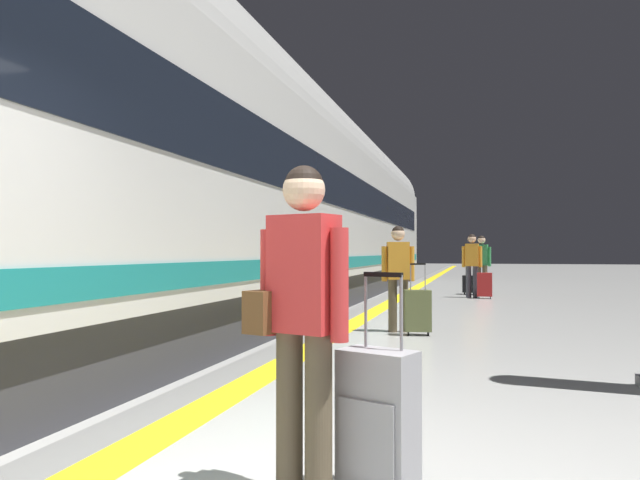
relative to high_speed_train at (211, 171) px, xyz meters
The scene contains 11 objects.
safety_line_strip 4.92m from the high_speed_train, 61.36° to the left, with size 0.36×80.00×0.01m, color yellow.
tactile_edge_band 4.81m from the high_speed_train, 64.92° to the left, with size 0.54×80.00×0.01m, color slate.
high_speed_train is the anchor object (origin of this frame).
traveller_foreground 6.70m from the high_speed_train, 60.28° to the right, with size 0.55×0.33×1.65m.
rolling_suitcase_foreground 6.93m from the high_speed_train, 56.97° to the right, with size 0.43×0.34×1.11m.
passenger_near 3.33m from the high_speed_train, ahead, with size 0.49×0.28×1.61m.
suitcase_near 3.87m from the high_speed_train, ahead, with size 0.42×0.31×1.05m.
passenger_mid 8.70m from the high_speed_train, 62.83° to the left, with size 0.53×0.23×1.69m.
suitcase_mid 8.79m from the high_speed_train, 60.26° to the left, with size 0.39×0.24×0.67m.
passenger_far 9.95m from the high_speed_train, 64.95° to the left, with size 0.52×0.26×1.68m.
suitcase_far 9.81m from the high_speed_train, 66.29° to the left, with size 0.43×0.34×0.94m.
Camera 1 is at (0.96, -2.18, 1.22)m, focal length 32.91 mm.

